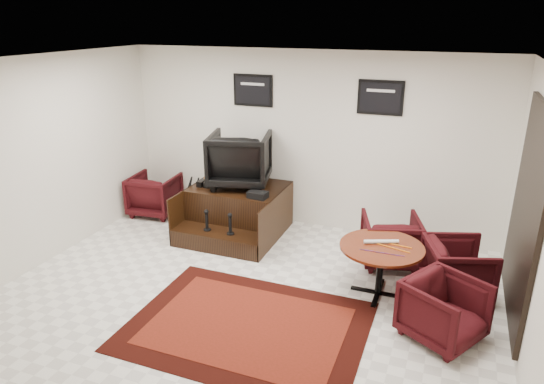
{
  "coord_description": "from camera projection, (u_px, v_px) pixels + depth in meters",
  "views": [
    {
      "loc": [
        2.17,
        -4.64,
        3.26
      ],
      "look_at": [
        0.03,
        0.9,
        1.1
      ],
      "focal_mm": 32.0,
      "sensor_mm": 36.0,
      "label": 1
    }
  ],
  "objects": [
    {
      "name": "umbrella_black",
      "position": [
        186.0,
        201.0,
        7.77
      ],
      "size": [
        0.34,
        0.13,
        0.92
      ],
      "primitive_type": null,
      "color": "black",
      "rests_on": "ground"
    },
    {
      "name": "room_shell",
      "position": [
        279.0,
        160.0,
        5.27
      ],
      "size": [
        6.02,
        5.02,
        2.81
      ],
      "color": "silver",
      "rests_on": "ground"
    },
    {
      "name": "table_chair_back",
      "position": [
        390.0,
        238.0,
        6.66
      ],
      "size": [
        0.92,
        0.89,
        0.77
      ],
      "primitive_type": "imported",
      "rotation": [
        0.0,
        0.0,
        3.44
      ],
      "color": "black",
      "rests_on": "ground"
    },
    {
      "name": "table_clutter",
      "position": [
        390.0,
        248.0,
        5.75
      ],
      "size": [
        0.57,
        0.32,
        0.01
      ],
      "color": "orange",
      "rests_on": "meeting_table"
    },
    {
      "name": "shine_podium",
      "position": [
        237.0,
        212.0,
        7.66
      ],
      "size": [
        1.44,
        1.49,
        0.74
      ],
      "color": "black",
      "rests_on": "ground"
    },
    {
      "name": "paper_roll",
      "position": [
        381.0,
        242.0,
        5.86
      ],
      "size": [
        0.41,
        0.2,
        0.05
      ],
      "primitive_type": "cylinder",
      "rotation": [
        0.0,
        1.57,
        0.38
      ],
      "color": "silver",
      "rests_on": "meeting_table"
    },
    {
      "name": "area_rug",
      "position": [
        247.0,
        326.0,
        5.4
      ],
      "size": [
        2.59,
        1.94,
        0.01
      ],
      "color": "black",
      "rests_on": "ground"
    },
    {
      "name": "table_chair_corner",
      "position": [
        444.0,
        308.0,
        5.09
      ],
      "size": [
        0.96,
        0.97,
        0.75
      ],
      "primitive_type": "imported",
      "rotation": [
        0.0,
        0.0,
        1.03
      ],
      "color": "black",
      "rests_on": "ground"
    },
    {
      "name": "shoes_pair",
      "position": [
        206.0,
        183.0,
        7.61
      ],
      "size": [
        0.22,
        0.25,
        0.09
      ],
      "color": "black",
      "rests_on": "shine_podium"
    },
    {
      "name": "ground",
      "position": [
        243.0,
        299.0,
        5.91
      ],
      "size": [
        6.0,
        6.0,
        0.0
      ],
      "primitive_type": "plane",
      "color": "white",
      "rests_on": "ground"
    },
    {
      "name": "shine_chair",
      "position": [
        240.0,
        157.0,
        7.5
      ],
      "size": [
        1.08,
        1.04,
        0.93
      ],
      "primitive_type": "imported",
      "rotation": [
        0.0,
        0.0,
        3.38
      ],
      "color": "black",
      "rests_on": "shine_podium"
    },
    {
      "name": "polish_kit",
      "position": [
        258.0,
        195.0,
        7.1
      ],
      "size": [
        0.3,
        0.22,
        0.1
      ],
      "primitive_type": "cube",
      "rotation": [
        0.0,
        0.0,
        -0.09
      ],
      "color": "black",
      "rests_on": "shine_podium"
    },
    {
      "name": "table_chair_window",
      "position": [
        458.0,
        266.0,
        5.93
      ],
      "size": [
        0.89,
        0.92,
        0.76
      ],
      "primitive_type": "imported",
      "rotation": [
        0.0,
        0.0,
        1.9
      ],
      "color": "black",
      "rests_on": "ground"
    },
    {
      "name": "umbrella_hooked",
      "position": [
        193.0,
        200.0,
        7.94
      ],
      "size": [
        0.32,
        0.12,
        0.85
      ],
      "primitive_type": null,
      "color": "black",
      "rests_on": "ground"
    },
    {
      "name": "meeting_table",
      "position": [
        381.0,
        252.0,
        5.84
      ],
      "size": [
        1.01,
        1.01,
        0.66
      ],
      "color": "#431509",
      "rests_on": "ground"
    },
    {
      "name": "armchair_side",
      "position": [
        155.0,
        193.0,
        8.36
      ],
      "size": [
        0.82,
        0.77,
        0.77
      ],
      "primitive_type": "imported",
      "rotation": [
        0.0,
        0.0,
        3.24
      ],
      "color": "black",
      "rests_on": "ground"
    }
  ]
}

